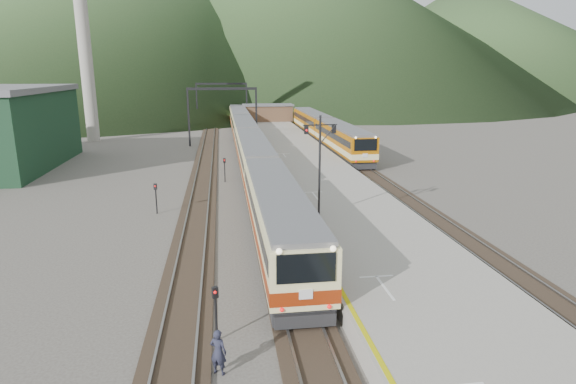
{
  "coord_description": "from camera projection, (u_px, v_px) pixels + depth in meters",
  "views": [
    {
      "loc": [
        -3.05,
        -12.61,
        10.25
      ],
      "look_at": [
        1.39,
        19.59,
        2.0
      ],
      "focal_mm": 30.0,
      "sensor_mm": 36.0,
      "label": 1
    }
  ],
  "objects": [
    {
      "name": "hill_a",
      "position": [
        121.0,
        17.0,
        184.8
      ],
      "size": [
        180.0,
        180.0,
        60.0
      ],
      "primitive_type": "cone",
      "color": "#284421",
      "rests_on": "ground"
    },
    {
      "name": "signal_mast",
      "position": [
        320.0,
        155.0,
        30.51
      ],
      "size": [
        2.2,
        0.36,
        6.53
      ],
      "color": "black",
      "rests_on": "platform"
    },
    {
      "name": "main_train",
      "position": [
        249.0,
        143.0,
        56.26
      ],
      "size": [
        2.85,
        78.06,
        3.47
      ],
      "color": "beige",
      "rests_on": "track_main"
    },
    {
      "name": "track_far",
      "position": [
        205.0,
        166.0,
        52.76
      ],
      "size": [
        2.6,
        200.0,
        0.23
      ],
      "color": "black",
      "rests_on": "ground"
    },
    {
      "name": "hill_c",
      "position": [
        462.0,
        38.0,
        225.08
      ],
      "size": [
        160.0,
        160.0,
        50.0
      ],
      "primitive_type": "cone",
      "color": "#284421",
      "rests_on": "ground"
    },
    {
      "name": "track_main",
      "position": [
        251.0,
        165.0,
        53.42
      ],
      "size": [
        2.6,
        200.0,
        0.23
      ],
      "color": "black",
      "rests_on": "ground"
    },
    {
      "name": "station_shed",
      "position": [
        268.0,
        112.0,
        90.04
      ],
      "size": [
        9.4,
        4.4,
        3.1
      ],
      "color": "brown",
      "rests_on": "platform"
    },
    {
      "name": "second_train",
      "position": [
        325.0,
        130.0,
        68.49
      ],
      "size": [
        2.92,
        39.72,
        3.56
      ],
      "color": "#A35A06",
      "rests_on": "track_second"
    },
    {
      "name": "smokestack",
      "position": [
        84.0,
        36.0,
        67.96
      ],
      "size": [
        1.8,
        1.8,
        30.0
      ],
      "primitive_type": "cylinder",
      "color": "#9E998E",
      "rests_on": "ground"
    },
    {
      "name": "track_second",
      "position": [
        351.0,
        162.0,
        54.94
      ],
      "size": [
        2.6,
        200.0,
        0.23
      ],
      "color": "black",
      "rests_on": "ground"
    },
    {
      "name": "worker",
      "position": [
        218.0,
        352.0,
        16.54
      ],
      "size": [
        0.73,
        0.64,
        1.68
      ],
      "primitive_type": "imported",
      "rotation": [
        0.0,
        0.0,
        2.66
      ],
      "color": "#222334",
      "rests_on": "ground"
    },
    {
      "name": "gantry_far",
      "position": [
        222.0,
        96.0,
        90.1
      ],
      "size": [
        9.55,
        0.25,
        8.0
      ],
      "color": "black",
      "rests_on": "ground"
    },
    {
      "name": "short_signal_b",
      "position": [
        225.0,
        167.0,
        45.07
      ],
      "size": [
        0.24,
        0.19,
        2.27
      ],
      "color": "black",
      "rests_on": "ground"
    },
    {
      "name": "gantry_near",
      "position": [
        222.0,
        105.0,
        66.09
      ],
      "size": [
        9.55,
        0.25,
        8.0
      ],
      "color": "black",
      "rests_on": "ground"
    },
    {
      "name": "hill_b",
      "position": [
        287.0,
        12.0,
        230.62
      ],
      "size": [
        220.0,
        220.0,
        75.0
      ],
      "primitive_type": "cone",
      "color": "#284421",
      "rests_on": "ground"
    },
    {
      "name": "short_signal_a",
      "position": [
        216.0,
        306.0,
        18.42
      ],
      "size": [
        0.27,
        0.23,
        2.27
      ],
      "color": "black",
      "rests_on": "ground"
    },
    {
      "name": "short_signal_c",
      "position": [
        156.0,
        194.0,
        35.03
      ],
      "size": [
        0.24,
        0.19,
        2.27
      ],
      "color": "black",
      "rests_on": "ground"
    },
    {
      "name": "platform",
      "position": [
        303.0,
        163.0,
        52.14
      ],
      "size": [
        8.0,
        100.0,
        1.0
      ],
      "primitive_type": "cube",
      "color": "gray",
      "rests_on": "ground"
    }
  ]
}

